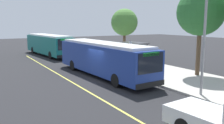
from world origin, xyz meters
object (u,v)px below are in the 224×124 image
(transit_bus_main, at_px, (103,57))
(transit_bus_second, at_px, (49,44))
(waiting_bench, at_px, (135,61))
(pedestrian_commuter, at_px, (136,61))
(route_sign_post, at_px, (131,52))

(transit_bus_main, distance_m, transit_bus_second, 15.78)
(waiting_bench, bearing_deg, pedestrian_commuter, -33.57)
(transit_bus_main, xyz_separation_m, waiting_bench, (-1.87, 4.85, -0.99))
(transit_bus_main, xyz_separation_m, transit_bus_second, (-15.78, -0.28, -0.00))
(transit_bus_second, distance_m, pedestrian_commuter, 16.78)
(transit_bus_second, bearing_deg, pedestrian_commuter, 11.95)
(transit_bus_second, relative_size, waiting_bench, 7.47)
(transit_bus_second, xyz_separation_m, waiting_bench, (13.91, 5.13, -0.98))
(transit_bus_second, relative_size, route_sign_post, 4.27)
(transit_bus_second, distance_m, waiting_bench, 14.86)
(transit_bus_main, bearing_deg, pedestrian_commuter, 78.80)
(transit_bus_second, relative_size, pedestrian_commuter, 7.07)
(waiting_bench, bearing_deg, transit_bus_main, -68.93)
(waiting_bench, xyz_separation_m, pedestrian_commuter, (2.50, -1.66, 0.48))
(transit_bus_main, bearing_deg, route_sign_post, 85.03)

